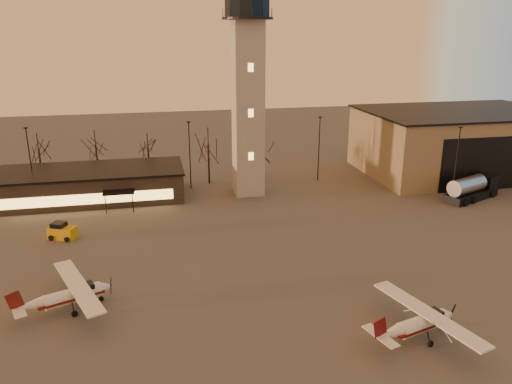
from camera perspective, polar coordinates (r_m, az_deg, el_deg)
The scene contains 10 objects.
ground at distance 46.26m, azimuth 6.55°, elevation -11.45°, with size 220.00×220.00×0.00m, color #413F3C.
control_tower at distance 69.63m, azimuth -0.94°, elevation 12.78°, with size 6.80×6.80×32.60m.
hangar at distance 89.08m, azimuth 22.02°, elevation 5.36°, with size 30.60×20.60×10.30m.
terminal at distance 73.45m, azimuth -18.28°, elevation 0.86°, with size 25.40×12.20×4.30m.
light_poles at distance 72.50m, azimuth -0.66°, elevation 4.24°, with size 58.50×12.25×10.14m.
tree_row at distance 78.98m, azimuth -12.06°, elevation 5.38°, with size 37.20×9.20×8.80m.
cessna_front at distance 41.77m, azimuth 18.59°, elevation -14.25°, with size 8.69×10.77×2.99m.
cessna_rear at distance 45.92m, azimuth -20.00°, elevation -11.27°, with size 8.89×10.79×3.05m.
fuel_truck at distance 76.07m, azimuth 23.41°, elevation 0.21°, with size 9.47×5.95×3.40m.
service_cart at distance 61.12m, azimuth -21.26°, elevation -4.32°, with size 3.40×2.83×1.90m.
Camera 1 is at (-13.43, -38.03, 22.65)m, focal length 35.00 mm.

